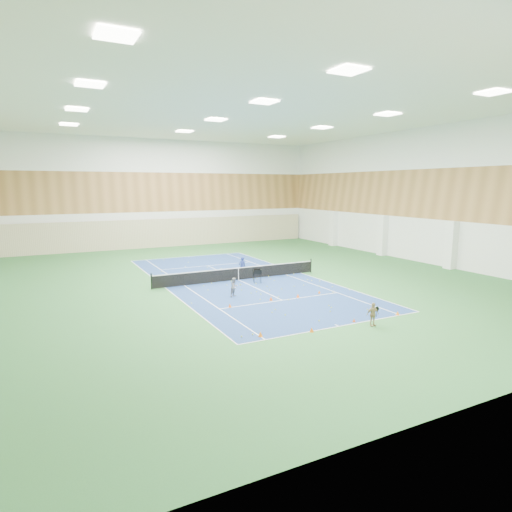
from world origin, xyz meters
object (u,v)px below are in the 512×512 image
Objects in this scene: tennis_net at (238,273)px; ball_cart at (257,276)px; child_court at (234,287)px; coach at (242,267)px; child_apron at (373,314)px.

ball_cart is at bearing -60.10° from tennis_net.
child_court reaches higher than tennis_net.
ball_cart is at bearing 99.20° from coach.
child_apron is (0.81, -13.47, -0.18)m from coach.
child_apron is (3.75, -8.34, -0.01)m from child_court.
coach is at bearing 111.71° from ball_cart.
child_apron is at bearing -66.86° from ball_cart.
child_apron reaches higher than ball_cart.
child_apron is at bearing 100.39° from coach.
coach reaches higher than tennis_net.
tennis_net is at bearing 34.65° from child_court.
ball_cart is (0.09, -2.34, -0.29)m from coach.
tennis_net is 10.77× the size of child_apron.
child_apron is 11.15m from ball_cart.
child_court is 9.14m from child_apron.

